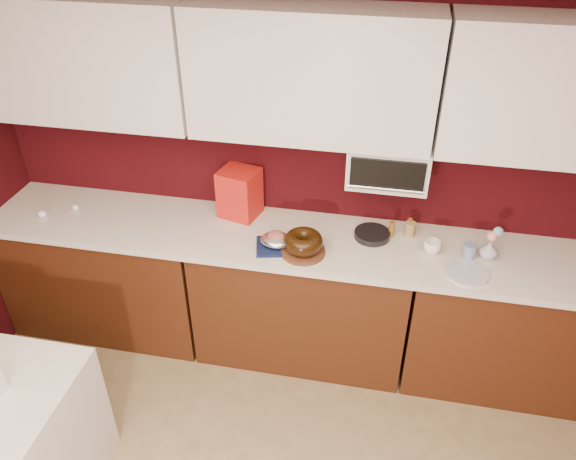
# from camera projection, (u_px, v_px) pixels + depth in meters

# --- Properties ---
(ceiling) EXTENTS (4.00, 4.50, 0.02)m
(ceiling) POSITION_uv_depth(u_px,v_px,m) (107.00, 104.00, 0.89)
(ceiling) COLOR white
(ceiling) RESTS_ON wall_back
(wall_back) EXTENTS (4.00, 0.02, 2.50)m
(wall_back) POSITION_uv_depth(u_px,v_px,m) (313.00, 163.00, 3.41)
(wall_back) COLOR #36070B
(wall_back) RESTS_ON floor
(base_cabinet_left) EXTENTS (1.31, 0.58, 0.86)m
(base_cabinet_left) POSITION_uv_depth(u_px,v_px,m) (111.00, 273.00, 3.84)
(base_cabinet_left) COLOR #431F0D
(base_cabinet_left) RESTS_ON floor
(base_cabinet_center) EXTENTS (1.31, 0.58, 0.86)m
(base_cabinet_center) POSITION_uv_depth(u_px,v_px,m) (302.00, 298.00, 3.62)
(base_cabinet_center) COLOR #431F0D
(base_cabinet_center) RESTS_ON floor
(base_cabinet_right) EXTENTS (1.31, 0.58, 0.86)m
(base_cabinet_right) POSITION_uv_depth(u_px,v_px,m) (518.00, 327.00, 3.41)
(base_cabinet_right) COLOR #431F0D
(base_cabinet_right) RESTS_ON floor
(countertop) EXTENTS (4.00, 0.62, 0.04)m
(countertop) POSITION_uv_depth(u_px,v_px,m) (303.00, 241.00, 3.37)
(countertop) COLOR silver
(countertop) RESTS_ON base_cabinet_center
(upper_cabinet_left) EXTENTS (1.31, 0.33, 0.70)m
(upper_cabinet_left) POSITION_uv_depth(u_px,v_px,m) (78.00, 60.00, 3.16)
(upper_cabinet_left) COLOR white
(upper_cabinet_left) RESTS_ON wall_back
(upper_cabinet_center) EXTENTS (1.31, 0.33, 0.70)m
(upper_cabinet_center) POSITION_uv_depth(u_px,v_px,m) (311.00, 75.00, 2.94)
(upper_cabinet_center) COLOR white
(upper_cabinet_center) RESTS_ON wall_back
(toaster_oven) EXTENTS (0.45, 0.30, 0.25)m
(toaster_oven) POSITION_uv_depth(u_px,v_px,m) (389.00, 162.00, 3.15)
(toaster_oven) COLOR white
(toaster_oven) RESTS_ON upper_cabinet_center
(toaster_oven_door) EXTENTS (0.40, 0.02, 0.18)m
(toaster_oven_door) POSITION_uv_depth(u_px,v_px,m) (387.00, 176.00, 3.02)
(toaster_oven_door) COLOR black
(toaster_oven_door) RESTS_ON toaster_oven
(toaster_oven_handle) EXTENTS (0.42, 0.02, 0.02)m
(toaster_oven_handle) POSITION_uv_depth(u_px,v_px,m) (386.00, 189.00, 3.05)
(toaster_oven_handle) COLOR silver
(toaster_oven_handle) RESTS_ON toaster_oven
(cake_base) EXTENTS (0.31, 0.31, 0.02)m
(cake_base) POSITION_uv_depth(u_px,v_px,m) (303.00, 251.00, 3.23)
(cake_base) COLOR #5B2F1B
(cake_base) RESTS_ON countertop
(bundt_cake) EXTENTS (0.23, 0.23, 0.09)m
(bundt_cake) POSITION_uv_depth(u_px,v_px,m) (303.00, 242.00, 3.19)
(bundt_cake) COLOR black
(bundt_cake) RESTS_ON cake_base
(navy_towel) EXTENTS (0.27, 0.25, 0.02)m
(navy_towel) POSITION_uv_depth(u_px,v_px,m) (276.00, 246.00, 3.28)
(navy_towel) COLOR #121B43
(navy_towel) RESTS_ON countertop
(foil_ham_nest) EXTENTS (0.21, 0.19, 0.07)m
(foil_ham_nest) POSITION_uv_depth(u_px,v_px,m) (276.00, 240.00, 3.25)
(foil_ham_nest) COLOR white
(foil_ham_nest) RESTS_ON navy_towel
(roasted_ham) EXTENTS (0.13, 0.12, 0.07)m
(roasted_ham) POSITION_uv_depth(u_px,v_px,m) (276.00, 236.00, 3.24)
(roasted_ham) COLOR #A25B4A
(roasted_ham) RESTS_ON foil_ham_nest
(pandoro_box) EXTENTS (0.27, 0.26, 0.31)m
(pandoro_box) POSITION_uv_depth(u_px,v_px,m) (240.00, 193.00, 3.50)
(pandoro_box) COLOR #B10B1D
(pandoro_box) RESTS_ON countertop
(dark_pan) EXTENTS (0.23, 0.23, 0.04)m
(dark_pan) POSITION_uv_depth(u_px,v_px,m) (372.00, 234.00, 3.36)
(dark_pan) COLOR black
(dark_pan) RESTS_ON countertop
(coffee_mug) EXTENTS (0.10, 0.10, 0.10)m
(coffee_mug) POSITION_uv_depth(u_px,v_px,m) (432.00, 246.00, 3.22)
(coffee_mug) COLOR white
(coffee_mug) RESTS_ON countertop
(blue_jar) EXTENTS (0.09, 0.09, 0.09)m
(blue_jar) POSITION_uv_depth(u_px,v_px,m) (469.00, 251.00, 3.18)
(blue_jar) COLOR navy
(blue_jar) RESTS_ON countertop
(flower_vase) EXTENTS (0.10, 0.10, 0.12)m
(flower_vase) POSITION_uv_depth(u_px,v_px,m) (489.00, 249.00, 3.17)
(flower_vase) COLOR #B6BACE
(flower_vase) RESTS_ON countertop
(flower_pink) EXTENTS (0.06, 0.06, 0.06)m
(flower_pink) POSITION_uv_depth(u_px,v_px,m) (492.00, 236.00, 3.12)
(flower_pink) COLOR pink
(flower_pink) RESTS_ON flower_vase
(flower_blue) EXTENTS (0.06, 0.06, 0.06)m
(flower_blue) POSITION_uv_depth(u_px,v_px,m) (498.00, 232.00, 3.12)
(flower_blue) COLOR #7DA6C9
(flower_blue) RESTS_ON flower_vase
(china_plate) EXTENTS (0.28, 0.28, 0.01)m
(china_plate) POSITION_uv_depth(u_px,v_px,m) (467.00, 273.00, 3.08)
(china_plate) COLOR silver
(china_plate) RESTS_ON countertop
(amber_bottle) EXTENTS (0.04, 0.04, 0.10)m
(amber_bottle) POSITION_uv_depth(u_px,v_px,m) (392.00, 229.00, 3.36)
(amber_bottle) COLOR brown
(amber_bottle) RESTS_ON countertop
(paper_cup) EXTENTS (0.07, 0.07, 0.09)m
(paper_cup) POSITION_uv_depth(u_px,v_px,m) (410.00, 229.00, 3.36)
(paper_cup) COLOR #9C7C46
(paper_cup) RESTS_ON countertop
(egg_left) EXTENTS (0.06, 0.05, 0.04)m
(egg_left) POSITION_uv_depth(u_px,v_px,m) (42.00, 214.00, 3.54)
(egg_left) COLOR white
(egg_left) RESTS_ON countertop
(egg_right) EXTENTS (0.06, 0.04, 0.04)m
(egg_right) POSITION_uv_depth(u_px,v_px,m) (75.00, 207.00, 3.61)
(egg_right) COLOR white
(egg_right) RESTS_ON countertop
(amber_bottle_tall) EXTENTS (0.04, 0.04, 0.10)m
(amber_bottle_tall) POSITION_uv_depth(u_px,v_px,m) (409.00, 226.00, 3.38)
(amber_bottle_tall) COLOR brown
(amber_bottle_tall) RESTS_ON countertop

